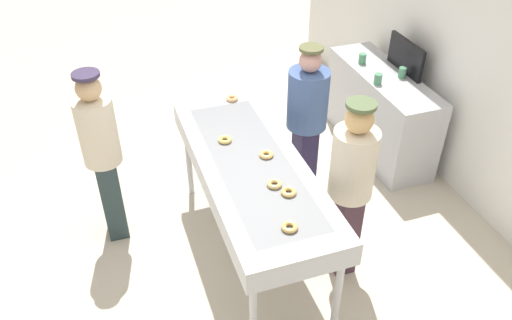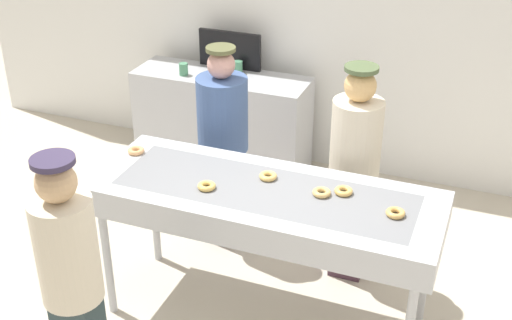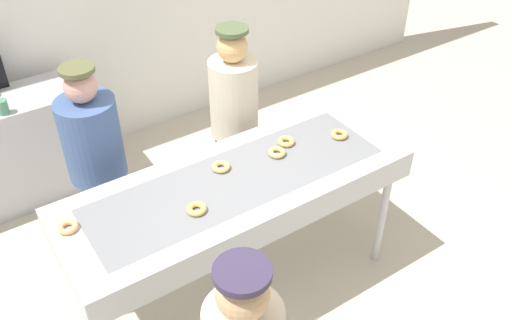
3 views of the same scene
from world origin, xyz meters
TOP-DOWN VIEW (x-y plane):
  - ground_plane at (0.00, 0.00)m, footprint 16.00×16.00m
  - back_wall at (0.00, 2.36)m, footprint 8.00×0.12m
  - fryer_conveyor at (0.00, 0.00)m, footprint 2.21×0.81m
  - glazed_donut_0 at (0.35, 0.07)m, footprint 0.16×0.16m
  - glazed_donut_1 at (-0.35, -0.12)m, footprint 0.14×0.14m
  - glazed_donut_2 at (-0.03, 0.14)m, footprint 0.13×0.13m
  - glazed_donut_3 at (-1.00, 0.14)m, footprint 0.13×0.13m
  - glazed_donut_4 at (0.81, 0.00)m, footprint 0.13×0.13m
  - glazed_donut_5 at (0.47, 0.13)m, footprint 0.14×0.14m
  - worker_baker at (0.40, 0.68)m, footprint 0.35×0.35m
  - worker_assistant at (-0.62, 0.76)m, footprint 0.38×0.38m
  - customer_waiting at (-0.66, -1.12)m, footprint 0.32×0.32m
  - prep_counter at (-1.15, 1.91)m, footprint 1.64×0.53m
  - paper_cup_0 at (-1.47, 1.79)m, footprint 0.08×0.08m
  - paper_cup_1 at (-0.98, 1.71)m, footprint 0.08×0.08m
  - paper_cup_2 at (-1.03, 2.03)m, footprint 0.08×0.08m
  - menu_display at (-1.15, 2.12)m, footprint 0.61×0.04m

SIDE VIEW (x-z plane):
  - ground_plane at x=0.00m, z-range 0.00..0.00m
  - prep_counter at x=-1.15m, z-range 0.00..0.93m
  - fryer_conveyor at x=0.00m, z-range 0.41..1.43m
  - customer_waiting at x=-0.66m, z-range 0.10..1.77m
  - worker_baker at x=0.40m, z-range 0.12..1.77m
  - worker_assistant at x=-0.62m, z-range 0.13..1.76m
  - paper_cup_0 at x=-1.47m, z-range 0.93..1.05m
  - paper_cup_1 at x=-0.98m, z-range 0.93..1.05m
  - paper_cup_2 at x=-1.03m, z-range 0.93..1.05m
  - glazed_donut_0 at x=0.35m, z-range 1.02..1.05m
  - glazed_donut_1 at x=-0.35m, z-range 1.02..1.05m
  - glazed_donut_2 at x=-0.03m, z-range 1.02..1.05m
  - glazed_donut_3 at x=-1.00m, z-range 1.02..1.05m
  - glazed_donut_4 at x=0.81m, z-range 1.02..1.05m
  - glazed_donut_5 at x=0.47m, z-range 1.02..1.05m
  - menu_display at x=-1.15m, z-range 0.93..1.28m
  - back_wall at x=0.00m, z-range 0.00..3.23m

